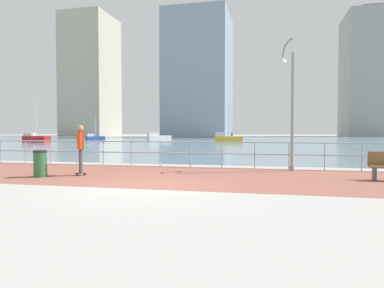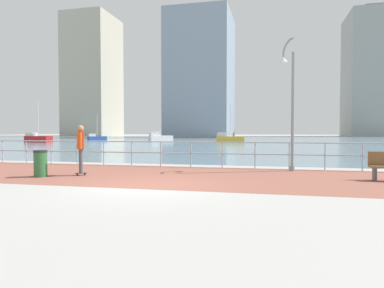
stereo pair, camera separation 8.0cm
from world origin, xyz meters
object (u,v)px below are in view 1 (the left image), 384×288
object	(u,v)px
sailboat_ivory	(95,138)
sailboat_yellow	(228,139)
skateboarder	(81,145)
lamppost	(290,98)
sailboat_teal	(158,138)
sailboat_red	(36,138)
trash_bin	(40,163)

from	to	relation	value
sailboat_ivory	sailboat_yellow	distance (m)	24.22
skateboarder	sailboat_ivory	bearing A→B (deg)	117.82
lamppost	skateboarder	bearing A→B (deg)	-156.17
sailboat_yellow	sailboat_teal	bearing A→B (deg)	155.04
sailboat_teal	sailboat_red	bearing A→B (deg)	-142.63
skateboarder	trash_bin	distance (m)	1.47
lamppost	trash_bin	xyz separation A→B (m)	(-8.49, -3.92, -2.46)
sailboat_ivory	sailboat_red	world-z (taller)	sailboat_red
sailboat_yellow	skateboarder	bearing A→B (deg)	-91.46
sailboat_ivory	lamppost	bearing A→B (deg)	-52.89
sailboat_teal	sailboat_ivory	bearing A→B (deg)	179.35
lamppost	sailboat_yellow	bearing A→B (deg)	100.72
skateboarder	sailboat_red	distance (m)	40.68
lamppost	sailboat_teal	size ratio (longest dim) A/B	0.95
sailboat_teal	sailboat_ivory	world-z (taller)	sailboat_teal
lamppost	sailboat_ivory	size ratio (longest dim) A/B	1.19
sailboat_ivory	sailboat_yellow	xyz separation A→B (m)	(23.53, -5.74, 0.10)
sailboat_ivory	sailboat_red	xyz separation A→B (m)	(-3.09, -11.25, 0.13)
lamppost	sailboat_yellow	xyz separation A→B (m)	(-6.40, 33.82, -2.41)
sailboat_red	sailboat_teal	bearing A→B (deg)	37.37
sailboat_teal	sailboat_yellow	bearing A→B (deg)	-24.96
sailboat_red	skateboarder	bearing A→B (deg)	-50.87
sailboat_teal	sailboat_yellow	distance (m)	13.30
trash_bin	sailboat_yellow	xyz separation A→B (m)	(2.09, 37.74, 0.05)
sailboat_teal	sailboat_ivory	distance (m)	11.47
skateboarder	sailboat_teal	distance (m)	44.10
trash_bin	sailboat_ivory	xyz separation A→B (m)	(-21.44, 43.48, -0.05)
sailboat_teal	sailboat_ivory	size ratio (longest dim) A/B	1.25
sailboat_red	sailboat_yellow	xyz separation A→B (m)	(26.62, 5.51, -0.03)
lamppost	trash_bin	size ratio (longest dim) A/B	5.69
lamppost	sailboat_red	distance (m)	43.56
lamppost	sailboat_ivory	world-z (taller)	lamppost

